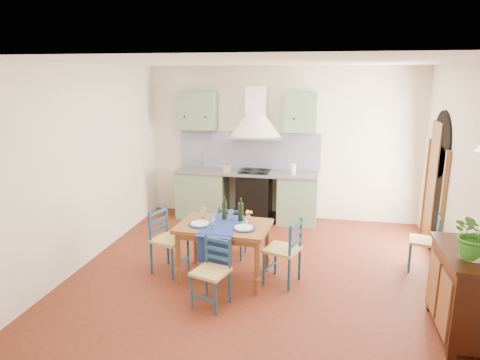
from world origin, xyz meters
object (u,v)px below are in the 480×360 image
sideboard (462,290)px  potted_plant (476,234)px  dining_table (224,231)px  chair_near (212,272)px

sideboard → potted_plant: (-0.00, -0.15, 0.67)m
dining_table → potted_plant: potted_plant is taller
chair_near → potted_plant: 2.79m
dining_table → sideboard: 2.81m
chair_near → sideboard: size_ratio=0.77×
dining_table → chair_near: (0.02, -0.69, -0.25)m
chair_near → sideboard: sideboard is taller
dining_table → potted_plant: 2.89m
potted_plant → dining_table: bearing=161.3°
sideboard → dining_table: bearing=164.3°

